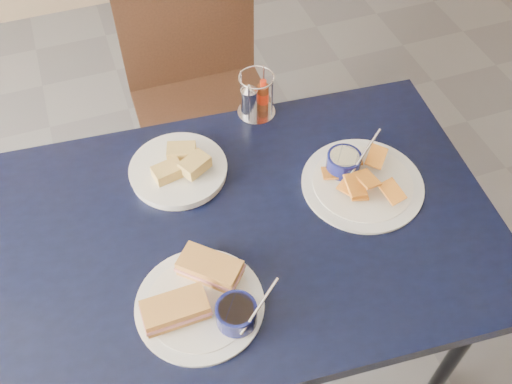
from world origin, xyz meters
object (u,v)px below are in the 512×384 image
object	(u,v)px
chair_far	(198,79)
plantain_plate	(357,177)
dining_table	(250,240)
sandwich_plate	(203,299)
condiment_caddy	(255,98)
bread_basket	(179,169)

from	to	relation	value
chair_far	plantain_plate	size ratio (longest dim) A/B	3.17
dining_table	chair_far	size ratio (longest dim) A/B	1.28
chair_far	sandwich_plate	size ratio (longest dim) A/B	3.26
sandwich_plate	condiment_caddy	world-z (taller)	condiment_caddy
dining_table	sandwich_plate	size ratio (longest dim) A/B	4.17
plantain_plate	condiment_caddy	bearing A→B (deg)	116.15
plantain_plate	bread_basket	world-z (taller)	plantain_plate
sandwich_plate	condiment_caddy	distance (m)	0.63
plantain_plate	bread_basket	xyz separation A→B (m)	(-0.43, 0.18, 0.00)
sandwich_plate	chair_far	bearing A→B (deg)	75.78
sandwich_plate	bread_basket	size ratio (longest dim) A/B	1.22
dining_table	bread_basket	world-z (taller)	bread_basket
chair_far	dining_table	bearing A→B (deg)	-95.39
bread_basket	plantain_plate	bearing A→B (deg)	-22.85
bread_basket	condiment_caddy	xyz separation A→B (m)	(0.26, 0.15, 0.04)
sandwich_plate	plantain_plate	xyz separation A→B (m)	(0.48, 0.21, -0.01)
sandwich_plate	condiment_caddy	xyz separation A→B (m)	(0.31, 0.54, 0.03)
dining_table	condiment_caddy	distance (m)	0.42
chair_far	sandwich_plate	bearing A→B (deg)	-104.22
sandwich_plate	plantain_plate	distance (m)	0.52
dining_table	plantain_plate	bearing A→B (deg)	7.34
chair_far	sandwich_plate	world-z (taller)	chair_far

